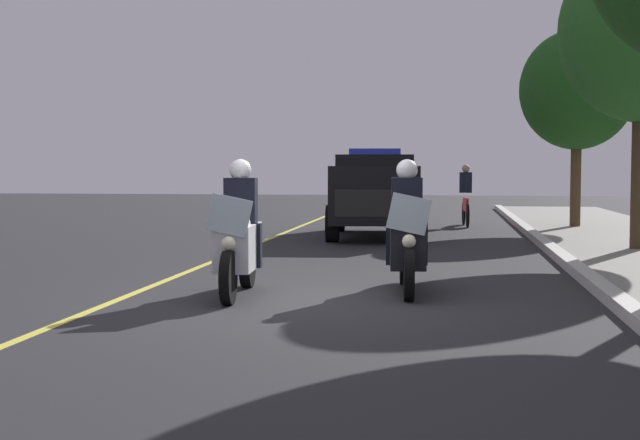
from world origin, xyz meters
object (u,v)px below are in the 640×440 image
Objects in this scene: police_motorcycle_lead_left at (239,240)px; tree_behind_suv at (577,90)px; police_suv at (375,191)px; police_motorcycle_lead_right at (407,238)px; cyclist_background at (466,195)px.

police_motorcycle_lead_left is 0.42× the size of tree_behind_suv.
tree_behind_suv is at bearing 119.88° from police_suv.
police_suv is (-8.98, -1.16, 0.37)m from police_motorcycle_lead_right.
police_motorcycle_lead_left is 2.17m from police_motorcycle_lead_right.
police_suv is at bearing -172.61° from police_motorcycle_lead_right.
tree_behind_suv reaches higher than police_suv.
cyclist_background is at bearing 167.02° from police_motorcycle_lead_left.
police_suv is 4.41m from cyclist_background.
police_motorcycle_lead_left is 14.05m from tree_behind_suv.
police_motorcycle_lead_right is 9.07m from police_suv.
tree_behind_suv is (0.99, 2.77, 2.75)m from cyclist_background.
police_motorcycle_lead_right is 1.22× the size of cyclist_background.
police_motorcycle_lead_right is 0.43× the size of police_suv.
tree_behind_suv reaches higher than police_motorcycle_lead_left.
tree_behind_suv is (-2.84, 4.94, 2.52)m from police_suv.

